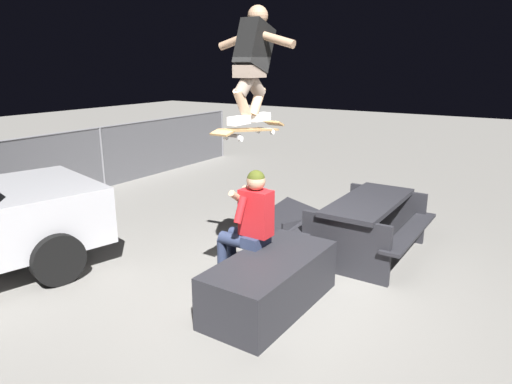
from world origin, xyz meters
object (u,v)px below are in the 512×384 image
object	(u,v)px
person_sitting_on_ledge	(248,223)
skater_airborne	(253,59)
kicker_ramp	(281,222)
skateboard	(250,130)
picnic_table_back	(368,218)
ledge_box_main	(271,282)

from	to	relation	value
person_sitting_on_ledge	skater_airborne	distance (m)	1.71
skater_airborne	kicker_ramp	size ratio (longest dim) A/B	0.94
skateboard	skater_airborne	size ratio (longest dim) A/B	0.92
kicker_ramp	picnic_table_back	world-z (taller)	picnic_table_back
picnic_table_back	person_sitting_on_ledge	bearing A→B (deg)	154.70
ledge_box_main	picnic_table_back	distance (m)	1.91
ledge_box_main	kicker_ramp	xyz separation A→B (m)	(2.20, 1.12, -0.21)
skateboard	kicker_ramp	bearing A→B (deg)	20.53
kicker_ramp	picnic_table_back	bearing A→B (deg)	-102.78
person_sitting_on_ledge	picnic_table_back	xyz separation A→B (m)	(1.65, -0.78, -0.28)
ledge_box_main	kicker_ramp	size ratio (longest dim) A/B	1.33
person_sitting_on_ledge	kicker_ramp	bearing A→B (deg)	19.37
kicker_ramp	picnic_table_back	xyz separation A→B (m)	(-0.34, -1.48, 0.43)
skater_airborne	kicker_ramp	distance (m)	3.21
skateboard	kicker_ramp	distance (m)	2.77
skater_airborne	kicker_ramp	xyz separation A→B (m)	(1.97, 0.76, -2.42)
ledge_box_main	picnic_table_back	size ratio (longest dim) A/B	0.93
ledge_box_main	skateboard	world-z (taller)	skateboard
ledge_box_main	skater_airborne	size ratio (longest dim) A/B	1.42
skater_airborne	picnic_table_back	xyz separation A→B (m)	(1.63, -0.72, -1.98)
person_sitting_on_ledge	picnic_table_back	size ratio (longest dim) A/B	0.80
ledge_box_main	skateboard	xyz separation A→B (m)	(0.17, 0.37, 1.52)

